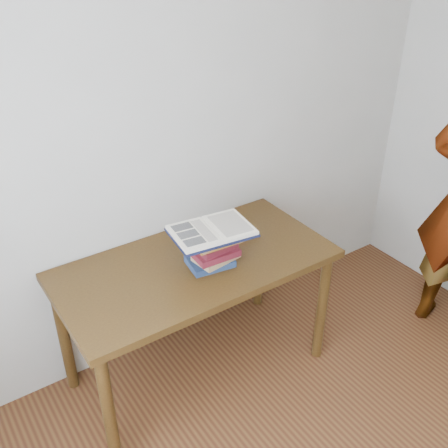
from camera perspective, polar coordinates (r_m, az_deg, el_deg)
desk at (r=2.75m, az=-3.07°, el=-5.79°), size 1.43×0.71×0.76m
book_stack at (r=2.62m, az=-1.20°, el=-2.67°), size 0.27×0.21×0.19m
open_book at (r=2.56m, az=-1.34°, el=-0.74°), size 0.42×0.32×0.03m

